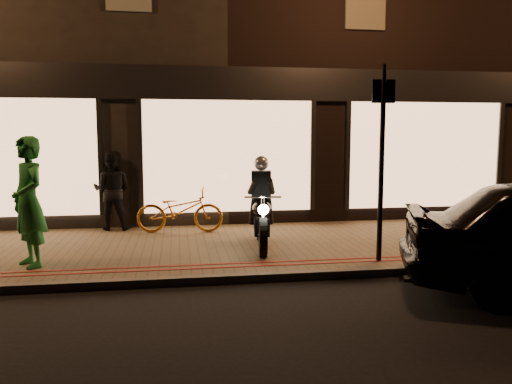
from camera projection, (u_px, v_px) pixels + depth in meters
ground at (259, 283)px, 7.01m from camera, size 90.00×90.00×0.00m
sidewalk at (240, 247)px, 8.96m from camera, size 50.00×4.00×0.12m
kerb_stone at (258, 278)px, 7.05m from camera, size 50.00×0.14×0.12m
red_kerb_lines at (253, 264)px, 7.53m from camera, size 50.00×0.26×0.01m
building_row at (211, 64)px, 15.34m from camera, size 48.00×10.11×8.50m
motorcycle at (262, 212)px, 8.62m from camera, size 0.64×1.94×1.59m
sign_post at (382, 153)px, 7.59m from camera, size 0.35×0.09×3.00m
bicycle_gold at (180, 210)px, 9.97m from camera, size 1.76×0.75×0.90m
person_green at (29, 202)px, 7.34m from camera, size 0.79×0.84×1.93m
person_dark at (112, 190)px, 10.25m from camera, size 0.89×0.74×1.63m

